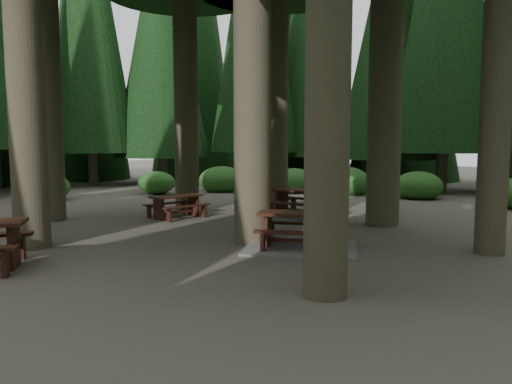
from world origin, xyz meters
The scene contains 5 objects.
ground centered at (0.00, 0.00, 0.00)m, with size 80.00×80.00×0.00m, color #575147.
picnic_table_a centered at (2.09, 0.19, 0.27)m, with size 2.91×2.70×0.79m.
picnic_table_b centered at (-3.18, 1.90, 0.45)m, with size 1.56×1.80×0.69m.
picnic_table_c centered at (-0.05, 4.12, 0.30)m, with size 2.61×2.20×0.85m.
shrub_ring centered at (0.70, 0.75, 0.40)m, with size 23.86×24.64×1.49m.
Camera 1 is at (7.25, -9.05, 2.30)m, focal length 35.00 mm.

